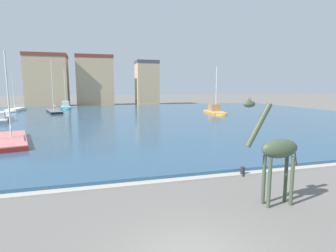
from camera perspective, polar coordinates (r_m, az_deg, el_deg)
The scene contains 12 objects.
harbor_water at distance 40.30m, azimuth -12.25°, elevation 1.50°, with size 81.09×54.21×0.29m, color #2D5170.
quay_edge_coping at distance 13.66m, azimuth -4.62°, elevation -11.80°, with size 81.09×0.50×0.12m, color #ADA89E.
giraffe_statue at distance 11.63m, azimuth 21.62°, elevation -4.82°, with size 2.50×0.65×4.36m.
sailboat_white at distance 56.86m, azimuth -29.21°, elevation 2.83°, with size 2.55×6.28×7.38m.
sailboat_orange at distance 45.92m, azimuth 9.84°, elevation 2.92°, with size 2.79×6.96×7.89m.
sailboat_red at distance 25.99m, azimuth -29.69°, elevation -2.55°, with size 4.00×9.12×7.51m.
sailboat_teal at distance 60.22m, azimuth -20.43°, elevation 3.73°, with size 2.54×7.78×8.09m.
sailboat_black at distance 52.02m, azimuth -22.64°, elevation 2.78°, with size 3.71×8.70×9.27m.
mooring_bollard at distance 15.29m, azimuth 15.22°, elevation -9.12°, with size 0.24×0.24×0.50m, color #232326.
townhouse_wide_warehouse at distance 70.27m, azimuth -23.74°, elevation 8.62°, with size 9.14×7.48×12.09m.
townhouse_narrow_midrow at distance 70.75m, azimuth -14.92°, elevation 9.10°, with size 8.90×5.38×12.27m.
townhouse_tall_gabled at distance 72.33m, azimuth -4.40°, elevation 8.94°, with size 5.67×5.22×11.30m.
Camera 1 is at (-2.46, -6.28, 4.73)m, focal length 29.36 mm.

